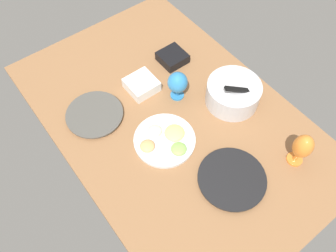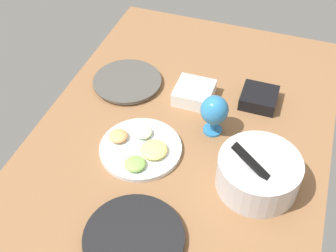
% 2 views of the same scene
% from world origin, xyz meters
% --- Properties ---
extents(ground_plane, '(1.60, 1.04, 0.04)m').
position_xyz_m(ground_plane, '(0.00, 0.00, -0.02)').
color(ground_plane, '#8C603D').
extents(dinner_plate_left, '(0.28, 0.28, 0.02)m').
position_xyz_m(dinner_plate_left, '(-0.23, -0.29, 0.01)').
color(dinner_plate_left, silver).
rests_on(dinner_plate_left, ground_plane).
extents(dinner_plate_right, '(0.30, 0.30, 0.02)m').
position_xyz_m(dinner_plate_right, '(0.42, -0.00, 0.01)').
color(dinner_plate_right, '#4C4C51').
rests_on(dinner_plate_right, ground_plane).
extents(mixing_bowl, '(0.26, 0.26, 0.18)m').
position_xyz_m(mixing_bowl, '(0.11, 0.30, 0.06)').
color(mixing_bowl, silver).
rests_on(mixing_bowl, ground_plane).
extents(fruit_platter, '(0.29, 0.29, 0.04)m').
position_xyz_m(fruit_platter, '(0.09, -0.11, 0.02)').
color(fruit_platter, silver).
rests_on(fruit_platter, ground_plane).
extents(hurricane_glass_orange, '(0.09, 0.09, 0.19)m').
position_xyz_m(hurricane_glass_orange, '(0.52, 0.29, 0.11)').
color(hurricane_glass_orange, orange).
rests_on(hurricane_glass_orange, ground_plane).
extents(hurricane_glass_blue, '(0.10, 0.10, 0.16)m').
position_xyz_m(hurricane_glass_blue, '(-0.08, 0.10, 0.10)').
color(hurricane_glass_blue, '#2E7DBC').
rests_on(hurricane_glass_blue, ground_plane).
extents(square_bowl_black, '(0.14, 0.14, 0.05)m').
position_xyz_m(square_bowl_black, '(-0.29, 0.23, 0.03)').
color(square_bowl_black, black).
rests_on(square_bowl_black, ground_plane).
extents(square_bowl_white, '(0.14, 0.14, 0.06)m').
position_xyz_m(square_bowl_white, '(-0.23, -0.01, 0.03)').
color(square_bowl_white, white).
rests_on(square_bowl_white, ground_plane).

